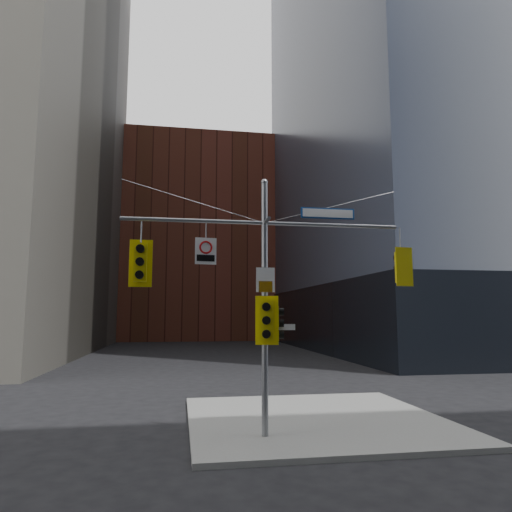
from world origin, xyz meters
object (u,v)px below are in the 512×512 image
object	(u,v)px
street_sign_blade	(328,213)
traffic_light_pole_front	(267,320)
regulatory_sign_arm	(206,250)
traffic_light_west_arm	(140,263)
traffic_light_pole_side	(276,323)
signal_assembly	(265,278)
traffic_light_east_arm	(401,267)

from	to	relation	value
street_sign_blade	traffic_light_pole_front	bearing A→B (deg)	-171.74
street_sign_blade	regulatory_sign_arm	distance (m)	3.74
traffic_light_west_arm	traffic_light_pole_side	xyz separation A→B (m)	(3.74, -0.01, -1.64)
traffic_light_pole_side	regulatory_sign_arm	xyz separation A→B (m)	(-1.98, -0.02, 2.01)
signal_assembly	traffic_light_pole_front	world-z (taller)	signal_assembly
traffic_light_west_arm	traffic_light_pole_front	xyz separation A→B (m)	(3.42, -0.28, -1.55)
traffic_light_pole_front	street_sign_blade	distance (m)	3.64
traffic_light_pole_side	street_sign_blade	distance (m)	3.56
traffic_light_east_arm	traffic_light_pole_side	size ratio (longest dim) A/B	1.19
traffic_light_east_arm	regulatory_sign_arm	distance (m)	5.81
traffic_light_east_arm	traffic_light_pole_front	distance (m)	4.42
street_sign_blade	traffic_light_east_arm	bearing A→B (deg)	0.10
traffic_light_pole_side	street_sign_blade	bearing A→B (deg)	-80.20
traffic_light_pole_front	traffic_light_east_arm	bearing A→B (deg)	16.57
traffic_light_pole_side	traffic_light_pole_front	xyz separation A→B (m)	(-0.32, -0.27, 0.09)
signal_assembly	traffic_light_west_arm	size ratio (longest dim) A/B	6.15
signal_assembly	traffic_light_pole_side	world-z (taller)	signal_assembly
signal_assembly	traffic_light_pole_front	xyz separation A→B (m)	(0.00, -0.27, -1.17)
traffic_light_pole_side	regulatory_sign_arm	size ratio (longest dim) A/B	1.30
traffic_light_pole_side	signal_assembly	bearing A→B (deg)	99.74
traffic_light_pole_side	traffic_light_pole_front	size ratio (longest dim) A/B	0.72
signal_assembly	traffic_light_east_arm	bearing A→B (deg)	0.02
signal_assembly	traffic_light_pole_side	bearing A→B (deg)	0.04
traffic_light_east_arm	regulatory_sign_arm	bearing A→B (deg)	-6.62
traffic_light_west_arm	traffic_light_east_arm	distance (m)	7.55
traffic_light_east_arm	street_sign_blade	size ratio (longest dim) A/B	0.71
traffic_light_pole_front	regulatory_sign_arm	bearing A→B (deg)	-175.56
traffic_light_east_arm	traffic_light_pole_front	xyz separation A→B (m)	(-4.13, -0.27, -1.55)
traffic_light_pole_side	street_sign_blade	xyz separation A→B (m)	(1.57, 0.00, 3.19)
traffic_light_pole_front	traffic_light_west_arm	bearing A→B (deg)	-171.82
traffic_light_west_arm	signal_assembly	bearing A→B (deg)	-1.37
signal_assembly	street_sign_blade	size ratio (longest dim) A/B	4.93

